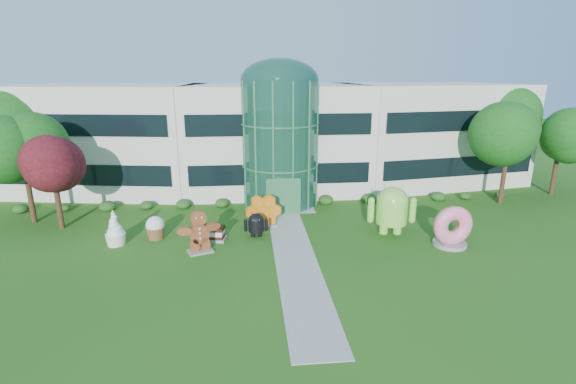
{
  "coord_description": "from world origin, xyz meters",
  "views": [
    {
      "loc": [
        -2.59,
        -20.88,
        10.41
      ],
      "look_at": [
        0.05,
        6.0,
        2.6
      ],
      "focal_mm": 26.0,
      "sensor_mm": 36.0,
      "label": 1
    }
  ],
  "objects_px": {
    "gingerbread": "(199,231)",
    "donut": "(452,226)",
    "android_black": "(256,223)",
    "android_green": "(392,207)"
  },
  "relations": [
    {
      "from": "gingerbread",
      "to": "donut",
      "type": "bearing_deg",
      "value": -22.78
    },
    {
      "from": "android_black",
      "to": "gingerbread",
      "type": "relative_size",
      "value": 0.65
    },
    {
      "from": "donut",
      "to": "gingerbread",
      "type": "height_order",
      "value": "gingerbread"
    },
    {
      "from": "android_green",
      "to": "android_black",
      "type": "distance_m",
      "value": 9.0
    },
    {
      "from": "donut",
      "to": "gingerbread",
      "type": "distance_m",
      "value": 15.37
    },
    {
      "from": "donut",
      "to": "gingerbread",
      "type": "relative_size",
      "value": 0.92
    },
    {
      "from": "android_green",
      "to": "android_black",
      "type": "bearing_deg",
      "value": -174.96
    },
    {
      "from": "android_green",
      "to": "donut",
      "type": "bearing_deg",
      "value": -30.8
    },
    {
      "from": "android_green",
      "to": "donut",
      "type": "xyz_separation_m",
      "value": [
        3.01,
        -2.34,
        -0.56
      ]
    },
    {
      "from": "android_black",
      "to": "donut",
      "type": "relative_size",
      "value": 0.7
    }
  ]
}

